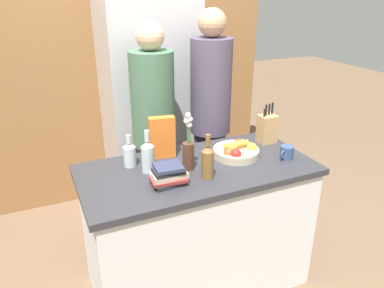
{
  "coord_description": "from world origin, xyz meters",
  "views": [
    {
      "loc": [
        -0.88,
        -1.89,
        1.93
      ],
      "look_at": [
        0.0,
        0.09,
        1.02
      ],
      "focal_mm": 35.0,
      "sensor_mm": 36.0,
      "label": 1
    }
  ],
  "objects_px": {
    "book_stack": "(168,175)",
    "bottle_wine": "(148,156)",
    "coffee_mug": "(287,152)",
    "person_in_blue": "(210,112)",
    "bottle_vinegar": "(208,161)",
    "person_at_sink": "(154,125)",
    "cereal_box": "(162,137)",
    "bottle_oil": "(130,154)",
    "refrigerator": "(150,100)",
    "fruit_bowl": "(237,151)",
    "knife_block": "(267,128)",
    "flower_vase": "(188,149)"
  },
  "relations": [
    {
      "from": "flower_vase",
      "to": "bottle_vinegar",
      "type": "bearing_deg",
      "value": -69.0
    },
    {
      "from": "book_stack",
      "to": "person_in_blue",
      "type": "relative_size",
      "value": 0.12
    },
    {
      "from": "flower_vase",
      "to": "bottle_oil",
      "type": "distance_m",
      "value": 0.37
    },
    {
      "from": "bottle_oil",
      "to": "bottle_wine",
      "type": "bearing_deg",
      "value": -56.44
    },
    {
      "from": "fruit_bowl",
      "to": "bottle_oil",
      "type": "relative_size",
      "value": 1.49
    },
    {
      "from": "fruit_bowl",
      "to": "bottle_wine",
      "type": "xyz_separation_m",
      "value": [
        -0.6,
        0.03,
        0.07
      ]
    },
    {
      "from": "flower_vase",
      "to": "person_in_blue",
      "type": "bearing_deg",
      "value": 53.27
    },
    {
      "from": "fruit_bowl",
      "to": "book_stack",
      "type": "relative_size",
      "value": 1.45
    },
    {
      "from": "coffee_mug",
      "to": "bottle_wine",
      "type": "bearing_deg",
      "value": 167.94
    },
    {
      "from": "cereal_box",
      "to": "flower_vase",
      "type": "bearing_deg",
      "value": -70.46
    },
    {
      "from": "knife_block",
      "to": "bottle_oil",
      "type": "distance_m",
      "value": 1.0
    },
    {
      "from": "refrigerator",
      "to": "person_in_blue",
      "type": "xyz_separation_m",
      "value": [
        0.32,
        -0.56,
        0.02
      ]
    },
    {
      "from": "refrigerator",
      "to": "person_in_blue",
      "type": "relative_size",
      "value": 1.12
    },
    {
      "from": "flower_vase",
      "to": "book_stack",
      "type": "xyz_separation_m",
      "value": [
        -0.18,
        -0.13,
        -0.08
      ]
    },
    {
      "from": "bottle_wine",
      "to": "knife_block",
      "type": "bearing_deg",
      "value": 6.08
    },
    {
      "from": "knife_block",
      "to": "person_in_blue",
      "type": "xyz_separation_m",
      "value": [
        -0.23,
        0.44,
        0.02
      ]
    },
    {
      "from": "person_at_sink",
      "to": "flower_vase",
      "type": "bearing_deg",
      "value": -112.31
    },
    {
      "from": "bottle_wine",
      "to": "fruit_bowl",
      "type": "bearing_deg",
      "value": -2.51
    },
    {
      "from": "bottle_vinegar",
      "to": "book_stack",
      "type": "bearing_deg",
      "value": 175.89
    },
    {
      "from": "coffee_mug",
      "to": "person_in_blue",
      "type": "distance_m",
      "value": 0.75
    },
    {
      "from": "refrigerator",
      "to": "book_stack",
      "type": "distance_m",
      "value": 1.33
    },
    {
      "from": "refrigerator",
      "to": "person_at_sink",
      "type": "relative_size",
      "value": 1.17
    },
    {
      "from": "refrigerator",
      "to": "person_at_sink",
      "type": "bearing_deg",
      "value": -105.22
    },
    {
      "from": "knife_block",
      "to": "book_stack",
      "type": "relative_size",
      "value": 1.35
    },
    {
      "from": "cereal_box",
      "to": "person_at_sink",
      "type": "distance_m",
      "value": 0.4
    },
    {
      "from": "flower_vase",
      "to": "coffee_mug",
      "type": "bearing_deg",
      "value": -10.56
    },
    {
      "from": "knife_block",
      "to": "cereal_box",
      "type": "distance_m",
      "value": 0.77
    },
    {
      "from": "flower_vase",
      "to": "coffee_mug",
      "type": "xyz_separation_m",
      "value": [
        0.64,
        -0.12,
        -0.09
      ]
    },
    {
      "from": "cereal_box",
      "to": "bottle_oil",
      "type": "height_order",
      "value": "cereal_box"
    },
    {
      "from": "refrigerator",
      "to": "coffee_mug",
      "type": "bearing_deg",
      "value": -68.38
    },
    {
      "from": "knife_block",
      "to": "book_stack",
      "type": "height_order",
      "value": "knife_block"
    },
    {
      "from": "cereal_box",
      "to": "person_at_sink",
      "type": "relative_size",
      "value": 0.16
    },
    {
      "from": "refrigerator",
      "to": "book_stack",
      "type": "relative_size",
      "value": 9.53
    },
    {
      "from": "knife_block",
      "to": "cereal_box",
      "type": "relative_size",
      "value": 1.04
    },
    {
      "from": "refrigerator",
      "to": "book_stack",
      "type": "xyz_separation_m",
      "value": [
        -0.31,
        -1.29,
        -0.05
      ]
    },
    {
      "from": "bottle_vinegar",
      "to": "bottle_wine",
      "type": "height_order",
      "value": "bottle_vinegar"
    },
    {
      "from": "book_stack",
      "to": "bottle_wine",
      "type": "bearing_deg",
      "value": 105.63
    },
    {
      "from": "cereal_box",
      "to": "book_stack",
      "type": "relative_size",
      "value": 1.3
    },
    {
      "from": "bottle_oil",
      "to": "person_at_sink",
      "type": "relative_size",
      "value": 0.12
    },
    {
      "from": "bottle_oil",
      "to": "bottle_wine",
      "type": "relative_size",
      "value": 0.78
    },
    {
      "from": "person_in_blue",
      "to": "person_at_sink",
      "type": "bearing_deg",
      "value": -153.4
    },
    {
      "from": "book_stack",
      "to": "knife_block",
      "type": "bearing_deg",
      "value": 18.95
    },
    {
      "from": "fruit_bowl",
      "to": "bottle_vinegar",
      "type": "bearing_deg",
      "value": -148.38
    },
    {
      "from": "flower_vase",
      "to": "person_in_blue",
      "type": "height_order",
      "value": "person_in_blue"
    },
    {
      "from": "bottle_vinegar",
      "to": "bottle_oil",
      "type": "bearing_deg",
      "value": 137.87
    },
    {
      "from": "fruit_bowl",
      "to": "bottle_oil",
      "type": "height_order",
      "value": "bottle_oil"
    },
    {
      "from": "cereal_box",
      "to": "refrigerator",
      "type": "bearing_deg",
      "value": 76.81
    },
    {
      "from": "bottle_vinegar",
      "to": "person_at_sink",
      "type": "bearing_deg",
      "value": 95.19
    },
    {
      "from": "bottle_wine",
      "to": "person_in_blue",
      "type": "distance_m",
      "value": 0.87
    },
    {
      "from": "refrigerator",
      "to": "coffee_mug",
      "type": "distance_m",
      "value": 1.38
    }
  ]
}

